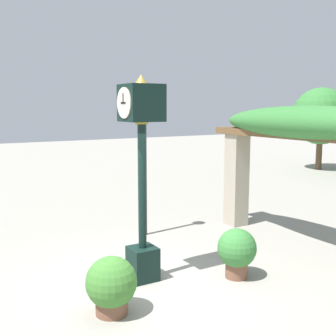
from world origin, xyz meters
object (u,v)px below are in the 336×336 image
(potted_plant_near_left, at_px, (111,284))
(potted_plant_near_right, at_px, (237,251))
(pedestal_clock, at_px, (142,161))
(lamp_post, at_px, (144,133))

(potted_plant_near_left, xyz_separation_m, potted_plant_near_right, (-0.10, 2.37, 0.04))
(pedestal_clock, height_order, potted_plant_near_right, pedestal_clock)
(pedestal_clock, relative_size, potted_plant_near_right, 3.98)
(pedestal_clock, xyz_separation_m, potted_plant_near_left, (0.85, -0.94, -1.61))
(pedestal_clock, distance_m, potted_plant_near_right, 2.25)
(pedestal_clock, distance_m, potted_plant_near_left, 2.05)
(potted_plant_near_right, relative_size, lamp_post, 0.26)
(lamp_post, bearing_deg, potted_plant_near_left, -34.84)
(potted_plant_near_right, xyz_separation_m, lamp_post, (-3.00, -0.21, 1.87))
(pedestal_clock, bearing_deg, potted_plant_near_right, 62.48)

